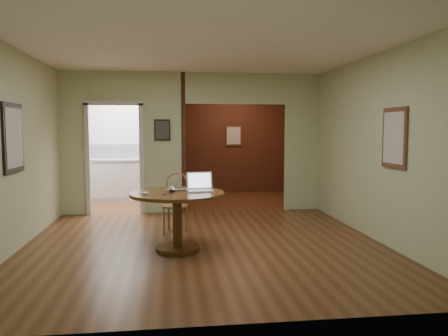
{
  "coord_description": "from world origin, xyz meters",
  "views": [
    {
      "loc": [
        -0.49,
        -5.94,
        1.61
      ],
      "look_at": [
        0.24,
        -0.2,
        1.1
      ],
      "focal_mm": 35.0,
      "sensor_mm": 36.0,
      "label": 1
    }
  ],
  "objects": [
    {
      "name": "floor",
      "position": [
        0.0,
        0.0,
        0.0
      ],
      "size": [
        5.0,
        5.0,
        0.0
      ],
      "primitive_type": "plane",
      "color": "#492A14",
      "rests_on": "ground"
    },
    {
      "name": "room_shell",
      "position": [
        -0.47,
        3.1,
        1.29
      ],
      "size": [
        5.2,
        7.5,
        5.0
      ],
      "color": "white",
      "rests_on": "ground"
    },
    {
      "name": "dining_table",
      "position": [
        -0.38,
        -0.19,
        0.58
      ],
      "size": [
        1.25,
        1.25,
        0.78
      ],
      "rotation": [
        0.0,
        0.0,
        -0.12
      ],
      "color": "brown",
      "rests_on": "ground"
    },
    {
      "name": "chair",
      "position": [
        -0.38,
        0.86,
        0.52
      ],
      "size": [
        0.49,
        0.49,
        0.93
      ],
      "rotation": [
        0.0,
        0.0,
        -0.27
      ],
      "color": "olive",
      "rests_on": "ground"
    },
    {
      "name": "open_laptop",
      "position": [
        -0.07,
        -0.09,
        0.85
      ],
      "size": [
        0.38,
        0.35,
        0.25
      ],
      "rotation": [
        0.0,
        0.0,
        0.14
      ],
      "color": "silver",
      "rests_on": "dining_table"
    },
    {
      "name": "closed_laptop",
      "position": [
        -0.33,
        -0.09,
        0.8
      ],
      "size": [
        0.4,
        0.36,
        0.03
      ],
      "primitive_type": "imported",
      "rotation": [
        0.0,
        0.0,
        0.51
      ],
      "color": "silver",
      "rests_on": "dining_table"
    },
    {
      "name": "mouse",
      "position": [
        -0.79,
        -0.38,
        0.8
      ],
      "size": [
        0.1,
        0.06,
        0.04
      ],
      "primitive_type": "ellipsoid",
      "rotation": [
        0.0,
        0.0,
        0.01
      ],
      "color": "silver",
      "rests_on": "dining_table"
    },
    {
      "name": "wine_glass",
      "position": [
        -0.45,
        -0.21,
        0.83
      ],
      "size": [
        0.09,
        0.09,
        0.1
      ],
      "primitive_type": null,
      "color": "white",
      "rests_on": "dining_table"
    },
    {
      "name": "pen",
      "position": [
        -0.51,
        -0.36,
        0.79
      ],
      "size": [
        0.13,
        0.08,
        0.01
      ],
      "primitive_type": "cylinder",
      "rotation": [
        0.0,
        1.57,
        0.51
      ],
      "color": "#0C105A",
      "rests_on": "dining_table"
    },
    {
      "name": "kitchen_cabinet",
      "position": [
        -1.35,
        4.2,
        0.47
      ],
      "size": [
        2.06,
        0.6,
        0.94
      ],
      "color": "silver",
      "rests_on": "ground"
    },
    {
      "name": "grocery_bag",
      "position": [
        -0.55,
        4.2,
        1.08
      ],
      "size": [
        0.36,
        0.33,
        0.28
      ],
      "primitive_type": "ellipsoid",
      "rotation": [
        0.0,
        0.0,
        0.4
      ],
      "color": "beige",
      "rests_on": "kitchen_cabinet"
    }
  ]
}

